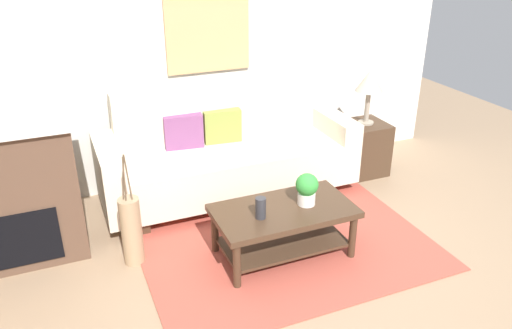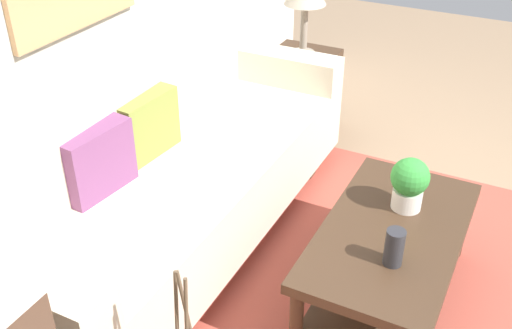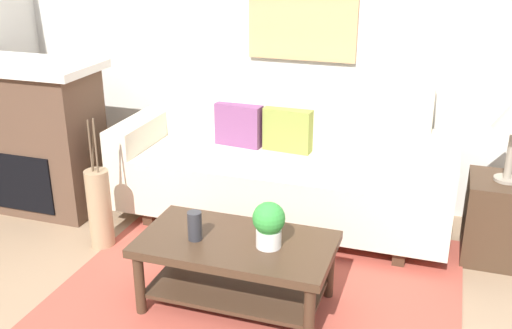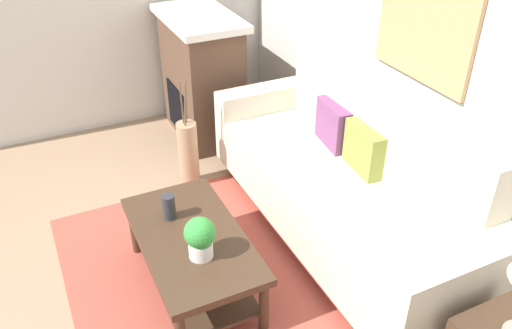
{
  "view_description": "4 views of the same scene",
  "coord_description": "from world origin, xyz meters",
  "px_view_note": "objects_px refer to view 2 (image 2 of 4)",
  "views": [
    {
      "loc": [
        -1.61,
        -2.81,
        2.42
      ],
      "look_at": [
        -0.13,
        0.73,
        0.62
      ],
      "focal_mm": 35.71,
      "sensor_mm": 36.0,
      "label": 1
    },
    {
      "loc": [
        -2.28,
        -0.14,
        2.12
      ],
      "look_at": [
        -0.19,
        0.92,
        0.66
      ],
      "focal_mm": 42.44,
      "sensor_mm": 36.0,
      "label": 2
    },
    {
      "loc": [
        0.95,
        -2.47,
        2.05
      ],
      "look_at": [
        -0.14,
        0.81,
        0.68
      ],
      "focal_mm": 41.57,
      "sensor_mm": 36.0,
      "label": 3
    },
    {
      "loc": [
        2.28,
        -0.41,
        2.49
      ],
      "look_at": [
        -0.26,
        0.8,
        0.69
      ],
      "focal_mm": 36.72,
      "sensor_mm": 36.0,
      "label": 4
    }
  ],
  "objects_px": {
    "throw_pillow_olive": "(148,125)",
    "tabletop_vase": "(394,247)",
    "potted_plant_tabletop": "(409,182)",
    "couch": "(172,173)",
    "coffee_table": "(390,249)",
    "throw_pillow_plum": "(98,161)",
    "side_table": "(301,91)"
  },
  "relations": [
    {
      "from": "couch",
      "to": "coffee_table",
      "type": "distance_m",
      "value": 1.15
    },
    {
      "from": "side_table",
      "to": "throw_pillow_plum",
      "type": "bearing_deg",
      "value": 173.74
    },
    {
      "from": "throw_pillow_olive",
      "to": "couch",
      "type": "bearing_deg",
      "value": -90.0
    },
    {
      "from": "coffee_table",
      "to": "side_table",
      "type": "xyz_separation_m",
      "value": [
        1.45,
        1.06,
        -0.03
      ]
    },
    {
      "from": "tabletop_vase",
      "to": "side_table",
      "type": "bearing_deg",
      "value": 33.84
    },
    {
      "from": "coffee_table",
      "to": "tabletop_vase",
      "type": "bearing_deg",
      "value": -164.83
    },
    {
      "from": "coffee_table",
      "to": "couch",
      "type": "bearing_deg",
      "value": 92.8
    },
    {
      "from": "side_table",
      "to": "couch",
      "type": "bearing_deg",
      "value": 176.84
    },
    {
      "from": "throw_pillow_plum",
      "to": "coffee_table",
      "type": "distance_m",
      "value": 1.39
    },
    {
      "from": "side_table",
      "to": "potted_plant_tabletop",
      "type": "bearing_deg",
      "value": -139.66
    },
    {
      "from": "couch",
      "to": "tabletop_vase",
      "type": "height_order",
      "value": "couch"
    },
    {
      "from": "couch",
      "to": "throw_pillow_plum",
      "type": "relative_size",
      "value": 6.72
    },
    {
      "from": "couch",
      "to": "side_table",
      "type": "height_order",
      "value": "couch"
    },
    {
      "from": "couch",
      "to": "tabletop_vase",
      "type": "xyz_separation_m",
      "value": [
        -0.17,
        -1.21,
        0.08
      ]
    },
    {
      "from": "potted_plant_tabletop",
      "to": "throw_pillow_olive",
      "type": "bearing_deg",
      "value": 101.05
    },
    {
      "from": "tabletop_vase",
      "to": "couch",
      "type": "bearing_deg",
      "value": 82.15
    },
    {
      "from": "throw_pillow_olive",
      "to": "side_table",
      "type": "xyz_separation_m",
      "value": [
        1.51,
        -0.21,
        -0.4
      ]
    },
    {
      "from": "couch",
      "to": "potted_plant_tabletop",
      "type": "relative_size",
      "value": 9.24
    },
    {
      "from": "coffee_table",
      "to": "side_table",
      "type": "relative_size",
      "value": 1.96
    },
    {
      "from": "coffee_table",
      "to": "potted_plant_tabletop",
      "type": "distance_m",
      "value": 0.32
    },
    {
      "from": "potted_plant_tabletop",
      "to": "couch",
      "type": "bearing_deg",
      "value": 102.21
    },
    {
      "from": "couch",
      "to": "throw_pillow_olive",
      "type": "xyz_separation_m",
      "value": [
        0.0,
        0.12,
        0.25
      ]
    },
    {
      "from": "couch",
      "to": "coffee_table",
      "type": "relative_size",
      "value": 2.2
    },
    {
      "from": "throw_pillow_olive",
      "to": "coffee_table",
      "type": "xyz_separation_m",
      "value": [
        0.06,
        -1.27,
        -0.37
      ]
    },
    {
      "from": "throw_pillow_plum",
      "to": "throw_pillow_olive",
      "type": "xyz_separation_m",
      "value": [
        0.38,
        0.0,
        0.0
      ]
    },
    {
      "from": "side_table",
      "to": "throw_pillow_olive",
      "type": "bearing_deg",
      "value": 172.16
    },
    {
      "from": "throw_pillow_plum",
      "to": "tabletop_vase",
      "type": "height_order",
      "value": "throw_pillow_plum"
    },
    {
      "from": "tabletop_vase",
      "to": "potted_plant_tabletop",
      "type": "bearing_deg",
      "value": 7.34
    },
    {
      "from": "coffee_table",
      "to": "tabletop_vase",
      "type": "height_order",
      "value": "tabletop_vase"
    },
    {
      "from": "throw_pillow_olive",
      "to": "tabletop_vase",
      "type": "xyz_separation_m",
      "value": [
        -0.17,
        -1.33,
        -0.17
      ]
    },
    {
      "from": "coffee_table",
      "to": "potted_plant_tabletop",
      "type": "xyz_separation_m",
      "value": [
        0.19,
        -0.01,
        0.26
      ]
    },
    {
      "from": "throw_pillow_plum",
      "to": "throw_pillow_olive",
      "type": "bearing_deg",
      "value": 0.0
    }
  ]
}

